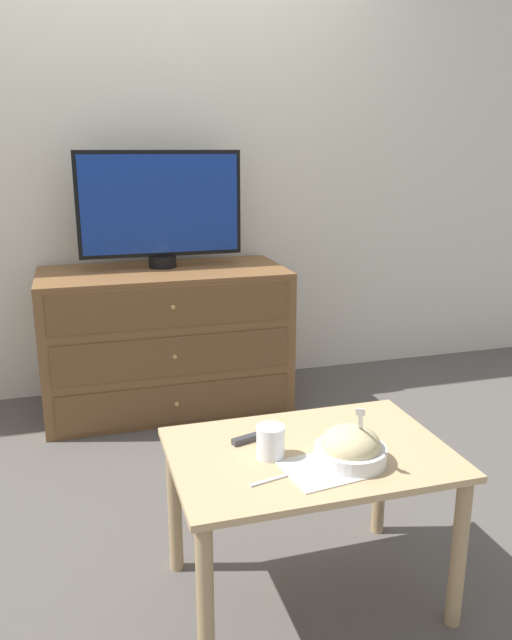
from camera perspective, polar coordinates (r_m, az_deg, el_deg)
ground_plane at (r=3.68m, az=-9.43°, el=-5.80°), size 12.00×12.00×0.00m
wall_back at (r=3.46m, az=-10.46°, el=14.89°), size 12.00×0.05×2.60m
dresser at (r=3.26m, az=-8.26°, el=-1.75°), size 1.23×0.60×0.73m
tv at (r=3.21m, az=-8.74°, el=10.18°), size 0.82×0.14×0.58m
coffee_table at (r=1.87m, az=4.86°, el=-14.00°), size 0.79×0.54×0.49m
takeout_bowl at (r=1.76m, az=8.63°, el=-11.51°), size 0.20×0.20×0.19m
drink_cup at (r=1.77m, az=1.33°, el=-11.23°), size 0.08×0.08×0.09m
napkin at (r=1.73m, az=5.85°, el=-13.48°), size 0.21×0.21×0.00m
knife at (r=1.68m, az=2.00°, el=-14.23°), size 0.16×0.05×0.01m
remote_control at (r=1.88m, az=-0.28°, el=-10.66°), size 0.14×0.06×0.02m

